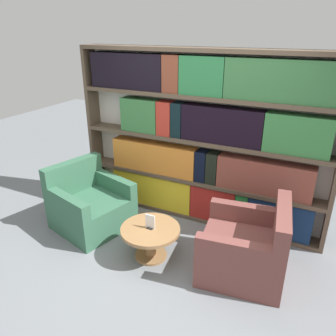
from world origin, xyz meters
TOP-DOWN VIEW (x-y plane):
  - ground_plane at (0.00, 0.00)m, footprint 14.00×14.00m
  - bookshelf at (0.06, 1.34)m, footprint 3.33×0.30m
  - armchair_left at (-1.18, 0.49)m, footprint 1.05×1.05m
  - armchair_right at (0.90, 0.49)m, footprint 0.96×0.95m
  - coffee_table at (-0.14, 0.26)m, footprint 0.68×0.68m
  - table_sign at (-0.14, 0.26)m, footprint 0.12×0.06m

SIDE VIEW (x-z plane):
  - ground_plane at x=0.00m, z-range 0.00..0.00m
  - coffee_table at x=-0.14m, z-range 0.08..0.47m
  - armchair_left at x=-1.18m, z-range -0.13..0.71m
  - armchair_right at x=0.90m, z-range -0.13..0.71m
  - table_sign at x=-0.14m, z-range 0.37..0.54m
  - bookshelf at x=0.06m, z-range -0.01..2.24m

